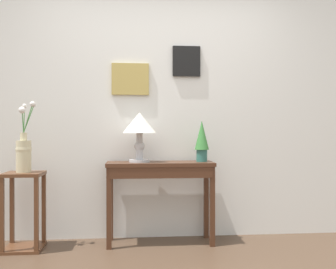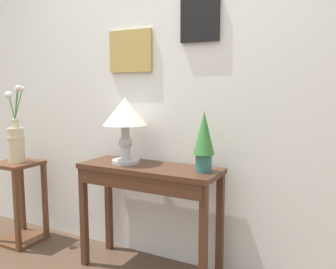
{
  "view_description": "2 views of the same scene",
  "coord_description": "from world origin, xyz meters",
  "px_view_note": "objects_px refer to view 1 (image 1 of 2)",
  "views": [
    {
      "loc": [
        -0.26,
        -2.39,
        1.05
      ],
      "look_at": [
        0.09,
        1.4,
        1.03
      ],
      "focal_mm": 42.08,
      "sensor_mm": 36.0,
      "label": 1
    },
    {
      "loc": [
        1.25,
        -0.75,
        1.31
      ],
      "look_at": [
        0.1,
        1.41,
        0.98
      ],
      "focal_mm": 37.92,
      "sensor_mm": 36.0,
      "label": 2
    }
  ],
  "objects_px": {
    "potted_plant_on_console": "(202,139)",
    "pedestal_stand_left": "(24,211)",
    "table_lamp": "(139,127)",
    "flower_vase_tall": "(24,151)",
    "console_table": "(160,176)"
  },
  "relations": [
    {
      "from": "table_lamp",
      "to": "flower_vase_tall",
      "type": "xyz_separation_m",
      "value": [
        -1.03,
        -0.09,
        -0.22
      ]
    },
    {
      "from": "table_lamp",
      "to": "pedestal_stand_left",
      "type": "xyz_separation_m",
      "value": [
        -1.03,
        -0.09,
        -0.76
      ]
    },
    {
      "from": "table_lamp",
      "to": "pedestal_stand_left",
      "type": "distance_m",
      "value": 1.28
    },
    {
      "from": "table_lamp",
      "to": "flower_vase_tall",
      "type": "height_order",
      "value": "flower_vase_tall"
    },
    {
      "from": "console_table",
      "to": "pedestal_stand_left",
      "type": "relative_size",
      "value": 1.45
    },
    {
      "from": "pedestal_stand_left",
      "to": "potted_plant_on_console",
      "type": "bearing_deg",
      "value": 3.45
    },
    {
      "from": "table_lamp",
      "to": "potted_plant_on_console",
      "type": "distance_m",
      "value": 0.61
    },
    {
      "from": "potted_plant_on_console",
      "to": "pedestal_stand_left",
      "type": "height_order",
      "value": "potted_plant_on_console"
    },
    {
      "from": "console_table",
      "to": "table_lamp",
      "type": "relative_size",
      "value": 2.16
    },
    {
      "from": "potted_plant_on_console",
      "to": "table_lamp",
      "type": "bearing_deg",
      "value": -179.12
    },
    {
      "from": "pedestal_stand_left",
      "to": "flower_vase_tall",
      "type": "bearing_deg",
      "value": -29.43
    },
    {
      "from": "console_table",
      "to": "flower_vase_tall",
      "type": "bearing_deg",
      "value": -176.78
    },
    {
      "from": "potted_plant_on_console",
      "to": "pedestal_stand_left",
      "type": "xyz_separation_m",
      "value": [
        -1.63,
        -0.1,
        -0.64
      ]
    },
    {
      "from": "table_lamp",
      "to": "potted_plant_on_console",
      "type": "relative_size",
      "value": 1.19
    },
    {
      "from": "table_lamp",
      "to": "potted_plant_on_console",
      "type": "bearing_deg",
      "value": 0.88
    }
  ]
}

